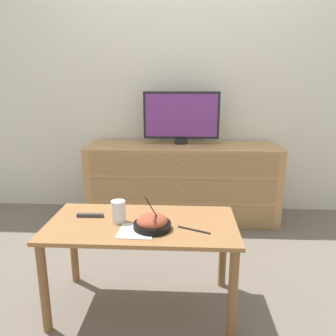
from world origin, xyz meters
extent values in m
plane|color=#70665B|center=(0.00, 0.00, 0.00)|extent=(12.00, 12.00, 0.00)
cube|color=white|center=(0.00, 0.03, 1.30)|extent=(12.00, 0.05, 2.60)
cube|color=tan|center=(-0.02, -0.26, 0.33)|extent=(1.63, 0.45, 0.67)
cube|color=#A1794C|center=(-0.02, -0.49, 0.11)|extent=(1.50, 0.01, 0.18)
sphere|color=tan|center=(-0.02, -0.49, 0.11)|extent=(0.02, 0.02, 0.02)
cube|color=#A1794C|center=(-0.02, -0.49, 0.33)|extent=(1.50, 0.01, 0.18)
sphere|color=tan|center=(-0.02, -0.49, 0.33)|extent=(0.02, 0.02, 0.02)
cube|color=#A1794C|center=(-0.02, -0.49, 0.56)|extent=(1.50, 0.01, 0.18)
sphere|color=tan|center=(-0.02, -0.49, 0.56)|extent=(0.02, 0.02, 0.02)
cylinder|color=#232328|center=(-0.04, -0.19, 0.69)|extent=(0.11, 0.11, 0.05)
cube|color=#232328|center=(-0.04, -0.19, 0.91)|extent=(0.65, 0.04, 0.40)
cube|color=#7A3893|center=(-0.04, -0.21, 0.91)|extent=(0.61, 0.01, 0.36)
cube|color=#9E6B3D|center=(-0.22, -1.49, 0.48)|extent=(0.96, 0.50, 0.02)
cylinder|color=brown|center=(-0.66, -1.70, 0.24)|extent=(0.04, 0.04, 0.47)
cylinder|color=brown|center=(0.23, -1.70, 0.24)|extent=(0.04, 0.04, 0.47)
cylinder|color=brown|center=(-0.66, -1.28, 0.24)|extent=(0.04, 0.04, 0.47)
cylinder|color=brown|center=(0.23, -1.28, 0.24)|extent=(0.04, 0.04, 0.47)
cylinder|color=black|center=(-0.16, -1.56, 0.51)|extent=(0.18, 0.18, 0.03)
ellipsoid|color=#AD4C33|center=(-0.16, -1.56, 0.53)|extent=(0.15, 0.15, 0.08)
cube|color=black|center=(-0.15, -1.58, 0.58)|extent=(0.07, 0.05, 0.14)
cube|color=black|center=(-0.18, -1.60, 0.65)|extent=(0.03, 0.03, 0.03)
cylinder|color=#9E6638|center=(-0.34, -1.49, 0.53)|extent=(0.07, 0.07, 0.07)
cylinder|color=white|center=(-0.34, -1.49, 0.55)|extent=(0.07, 0.07, 0.11)
cube|color=silver|center=(-0.23, -1.59, 0.49)|extent=(0.17, 0.17, 0.00)
cube|color=black|center=(0.04, -1.57, 0.49)|extent=(0.16, 0.08, 0.01)
cube|color=#38383D|center=(-0.50, -1.43, 0.50)|extent=(0.14, 0.03, 0.02)
camera|label=1|loc=(0.00, -3.03, 1.18)|focal=35.00mm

